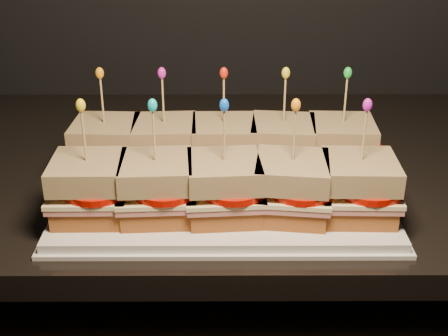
{
  "coord_description": "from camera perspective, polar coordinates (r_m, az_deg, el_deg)",
  "views": [
    {
      "loc": [
        0.04,
        0.74,
        1.33
      ],
      "look_at": [
        0.04,
        1.53,
        0.95
      ],
      "focal_mm": 50.0,
      "sensor_mm": 36.0,
      "label": 1
    }
  ],
  "objects": [
    {
      "name": "sandwich_6_cheese",
      "position": [
        0.82,
        -6.15,
        -2.07
      ],
      "size": [
        0.11,
        0.1,
        0.01
      ],
      "primitive_type": "cube",
      "rotation": [
        0.0,
        0.0,
        0.06
      ],
      "color": "#FDEBA9",
      "rests_on": "sandwich_6_ham"
    },
    {
      "name": "sandwich_3_frill",
      "position": [
        0.9,
        5.68,
        8.65
      ],
      "size": [
        0.01,
        0.01,
        0.02
      ],
      "primitive_type": "ellipsoid",
      "color": "yellow",
      "rests_on": "sandwich_3_pick"
    },
    {
      "name": "sandwich_7_bread_top",
      "position": [
        0.8,
        0.02,
        -0.32
      ],
      "size": [
        0.1,
        0.1,
        0.03
      ],
      "primitive_type": "cube",
      "rotation": [
        0.0,
        0.0,
        0.08
      ],
      "color": "#58310B",
      "rests_on": "sandwich_7_tomato"
    },
    {
      "name": "sandwich_2_bread_bot",
      "position": [
        0.94,
        -0.01,
        0.42
      ],
      "size": [
        0.09,
        0.09,
        0.03
      ],
      "primitive_type": "cube",
      "rotation": [
        0.0,
        0.0,
        0.01
      ],
      "color": "brown",
      "rests_on": "platter"
    },
    {
      "name": "sandwich_4_bread_bot",
      "position": [
        0.96,
        10.54,
        0.43
      ],
      "size": [
        0.09,
        0.09,
        0.03
      ],
      "primitive_type": "cube",
      "rotation": [
        0.0,
        0.0,
        -0.04
      ],
      "color": "brown",
      "rests_on": "platter"
    },
    {
      "name": "sandwich_5_bread_top",
      "position": [
        0.82,
        -12.36,
        -0.33
      ],
      "size": [
        0.09,
        0.09,
        0.03
      ],
      "primitive_type": "cube",
      "rotation": [
        0.0,
        0.0,
        0.01
      ],
      "color": "#58310B",
      "rests_on": "sandwich_5_tomato"
    },
    {
      "name": "sandwich_5_frill",
      "position": [
        0.79,
        -12.97,
        5.62
      ],
      "size": [
        0.01,
        0.01,
        0.02
      ],
      "primitive_type": "ellipsoid",
      "color": "yellow",
      "rests_on": "sandwich_5_pick"
    },
    {
      "name": "sandwich_3_ham",
      "position": [
        0.94,
        5.35,
        1.34
      ],
      "size": [
        0.11,
        0.11,
        0.01
      ],
      "primitive_type": "cube",
      "rotation": [
        0.0,
        0.0,
        -0.1
      ],
      "color": "#B56257",
      "rests_on": "sandwich_3_bread_bot"
    },
    {
      "name": "sandwich_5_bread_bot",
      "position": [
        0.85,
        -12.03,
        -3.46
      ],
      "size": [
        0.09,
        0.09,
        0.03
      ],
      "primitive_type": "cube",
      "rotation": [
        0.0,
        0.0,
        0.01
      ],
      "color": "brown",
      "rests_on": "platter"
    },
    {
      "name": "sandwich_0_pick",
      "position": [
        0.92,
        -11.06,
        5.85
      ],
      "size": [
        0.0,
        0.0,
        0.09
      ],
      "primitive_type": "cylinder",
      "color": "tan",
      "rests_on": "sandwich_0_bread_top"
    },
    {
      "name": "sandwich_6_frill",
      "position": [
        0.77,
        -6.56,
        5.73
      ],
      "size": [
        0.01,
        0.01,
        0.02
      ],
      "primitive_type": "ellipsoid",
      "color": "#0CB7BF",
      "rests_on": "sandwich_6_pick"
    },
    {
      "name": "sandwich_6_tomato",
      "position": [
        0.81,
        -5.37,
        -1.8
      ],
      "size": [
        0.09,
        0.09,
        0.01
      ],
      "primitive_type": "cylinder",
      "color": "#BB0F03",
      "rests_on": "sandwich_6_cheese"
    },
    {
      "name": "sandwich_4_frill",
      "position": [
        0.91,
        11.26,
        8.54
      ],
      "size": [
        0.01,
        0.01,
        0.02
      ],
      "primitive_type": "ellipsoid",
      "color": "green",
      "rests_on": "sandwich_4_pick"
    },
    {
      "name": "sandwich_9_ham",
      "position": [
        0.84,
        12.15,
        -2.43
      ],
      "size": [
        0.1,
        0.1,
        0.01
      ],
      "primitive_type": "cube",
      "rotation": [
        0.0,
        0.0,
        -0.03
      ],
      "color": "#B56257",
      "rests_on": "sandwich_9_bread_bot"
    },
    {
      "name": "sandwich_7_bread_bot",
      "position": [
        0.83,
        0.02,
        -3.52
      ],
      "size": [
        0.1,
        0.1,
        0.03
      ],
      "primitive_type": "cube",
      "rotation": [
        0.0,
        0.0,
        0.08
      ],
      "color": "brown",
      "rests_on": "platter"
    },
    {
      "name": "sandwich_3_bread_top",
      "position": [
        0.93,
        5.43,
        3.29
      ],
      "size": [
        0.1,
        0.1,
        0.03
      ],
      "primitive_type": "cube",
      "rotation": [
        0.0,
        0.0,
        -0.1
      ],
      "color": "#58310B",
      "rests_on": "sandwich_3_tomato"
    },
    {
      "name": "sandwich_7_ham",
      "position": [
        0.82,
        0.02,
        -2.5
      ],
      "size": [
        0.11,
        0.1,
        0.01
      ],
      "primitive_type": "cube",
      "rotation": [
        0.0,
        0.0,
        0.08
      ],
      "color": "#B56257",
      "rests_on": "sandwich_7_bread_bot"
    },
    {
      "name": "sandwich_4_ham",
      "position": [
        0.95,
        10.61,
        1.33
      ],
      "size": [
        0.1,
        0.1,
        0.01
      ],
      "primitive_type": "cube",
      "rotation": [
        0.0,
        0.0,
        -0.04
      ],
      "color": "#B56257",
      "rests_on": "sandwich_4_bread_bot"
    },
    {
      "name": "sandwich_9_bread_top",
      "position": [
        0.82,
        12.37,
        -0.29
      ],
      "size": [
        0.1,
        0.1,
        0.03
      ],
      "primitive_type": "cube",
      "rotation": [
        0.0,
        0.0,
        -0.03
      ],
      "color": "#58310B",
      "rests_on": "sandwich_9_tomato"
    },
    {
      "name": "sandwich_8_ham",
      "position": [
        0.82,
        6.15,
        -2.48
      ],
      "size": [
        0.11,
        0.11,
        0.01
      ],
      "primitive_type": "cube",
      "rotation": [
        0.0,
        0.0,
        -0.12
      ],
      "color": "#B56257",
      "rests_on": "sandwich_8_bread_bot"
    },
    {
      "name": "sandwich_1_pick",
      "position": [
        0.91,
        -5.59,
        5.94
      ],
      "size": [
        0.0,
        0.0,
        0.09
      ],
      "primitive_type": "cylinder",
      "color": "tan",
      "rests_on": "sandwich_1_bread_top"
    },
    {
      "name": "platter_rim",
      "position": [
        0.9,
        0.0,
        -2.99
      ],
      "size": [
        0.47,
        0.3,
        0.01
      ],
      "primitive_type": "cube",
      "color": "silver",
      "rests_on": "granite_slab"
    },
    {
      "name": "sandwich_1_tomato",
      "position": [
        0.93,
        -4.71,
        1.98
      ],
      "size": [
        0.09,
        0.09,
        0.01
      ],
      "primitive_type": "cylinder",
      "color": "#BB0F03",
      "rests_on": "sandwich_1_cheese"
    },
    {
      "name": "platter",
      "position": [
        0.9,
        0.0,
        -2.65
      ],
      "size": [
        0.46,
        0.28,
        0.02
      ],
      "primitive_type": "cube",
      "color": "silver",
      "rests_on": "granite_slab"
    },
    {
      "name": "sandwich_4_cheese",
      "position": [
        0.95,
        10.65,
        1.71
      ],
      "size": [
        0.11,
        0.1,
        0.01
      ],
      "primitive_type": "cube",
      "rotation": [
        0.0,
        0.0,
        -0.04
      ],
      "color": "#FDEBA9",
      "rests_on": "sandwich_4_ham"
    },
    {
      "name": "sandwich_7_pick",
      "position": [
        0.78,
        0.02,
        2.69
      ],
      "size": [
        0.0,
        0.0,
        0.09
      ],
      "primitive_type": "cylinder",
      "color": "tan",
      "rests_on": "sandwich_7_bread_top"
    },
    {
      "name": "sandwich_9_pick",
      "position": [
        0.8,
        12.68,
        2.64
      ],
      "size": [
        0.0,
        0.0,
        0.09
      ],
      "primitive_type": "cylinder",
      "color": "tan",
      "rests_on": "sandwich_9_bread_top"
    },
    {
      "name": "sandwich_2_bread_top",
      "position": [
        0.92,
        -0.02,
        3.3
      ],
      "size": [
        0.09,
        0.09,
        0.03
      ],
      "primitive_type": "cube",
      "rotation": [
        0.0,
        0.0,
        0.01
      ],
      "color": "#58310B",
      "rests_on": "sandwich_2_tomato"
    },
    {
      "name": "sandwich_2_tomato",
      "position": [
        0.93,
        0.73,
        2.0
      ],
      "size": [
        0.09,
        0.09,
        0.01
      ],
      "primitive_type": "cylinder",
      "color": "#BB0F03",
      "rests_on": "sandwich_2_cheese"
    },
    {
      "name": "sandwich_0_frill",
      "position": [
        0.91,
        -11.3,
        8.51
      ],
      "size": [
        0.01,
        0.01,
        0.02
      ],
      "primitive_type": "ellipsoid",
      "color": "orange",
      "rests_on": "sandwich_0_pick"
    },
    {
      "name": "sandwich_8_bread_top",
      "position": [
        0.81,
        6.27,
        -0.3
      ],
      "size": [
        0.1,
        0.1,
        0.03
      ],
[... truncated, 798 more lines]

